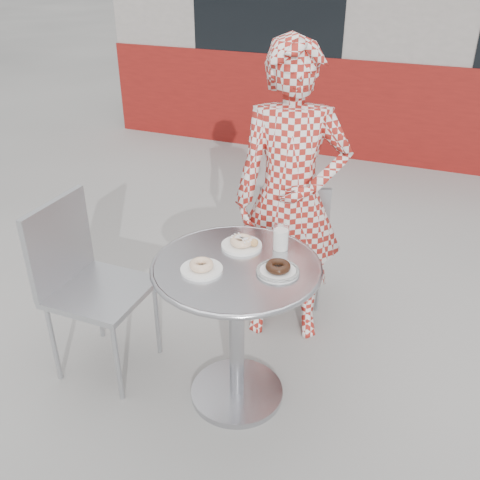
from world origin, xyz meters
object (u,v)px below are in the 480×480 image
at_px(seated_person, 291,200).
at_px(plate_far, 242,243).
at_px(bistro_table, 237,300).
at_px(chair_left, 103,321).
at_px(milk_cup, 281,238).
at_px(plate_checker, 278,269).
at_px(plate_near, 202,267).
at_px(chair_far, 290,262).

xyz_separation_m(seated_person, plate_far, (-0.08, -0.47, -0.03)).
bearing_deg(bistro_table, chair_left, -175.38).
height_order(chair_left, milk_cup, chair_left).
bearing_deg(bistro_table, plate_far, 103.27).
relative_size(bistro_table, plate_checker, 4.11).
bearing_deg(plate_far, plate_near, -107.46).
relative_size(chair_far, plate_near, 4.55).
bearing_deg(plate_near, milk_cup, 50.96).
distance_m(bistro_table, plate_checker, 0.27).
bearing_deg(chair_far, seated_person, 83.52).
relative_size(chair_far, milk_cup, 7.11).
bearing_deg(chair_left, plate_far, -73.16).
distance_m(seated_person, plate_near, 0.74).
bearing_deg(bistro_table, plate_near, -139.23).
height_order(chair_far, plate_far, chair_far).
distance_m(bistro_table, plate_far, 0.26).
xyz_separation_m(bistro_table, plate_far, (-0.04, 0.15, 0.20)).
height_order(chair_far, plate_checker, chair_far).
distance_m(chair_left, plate_checker, 1.03).
height_order(chair_far, chair_left, chair_left).
bearing_deg(plate_far, plate_checker, -33.49).
bearing_deg(milk_cup, chair_left, -162.80).
distance_m(plate_far, milk_cup, 0.18).
height_order(plate_far, plate_checker, plate_far).
bearing_deg(milk_cup, plate_checker, -74.17).
xyz_separation_m(chair_far, plate_checker, (0.22, -0.91, 0.52)).
relative_size(plate_far, plate_checker, 1.01).
height_order(bistro_table, chair_left, chair_left).
relative_size(plate_near, plate_checker, 0.97).
height_order(bistro_table, plate_near, plate_near).
xyz_separation_m(bistro_table, chair_left, (-0.71, -0.06, -0.29)).
xyz_separation_m(bistro_table, chair_far, (-0.03, 0.92, -0.32)).
height_order(bistro_table, milk_cup, milk_cup).
bearing_deg(seated_person, milk_cup, -95.36).
bearing_deg(chair_left, chair_far, -35.51).
xyz_separation_m(bistro_table, milk_cup, (0.13, 0.20, 0.24)).
bearing_deg(chair_left, plate_near, -94.71).
bearing_deg(bistro_table, plate_checker, 2.47).
height_order(chair_far, seated_person, seated_person).
distance_m(plate_far, plate_checker, 0.27).
distance_m(plate_near, plate_checker, 0.32).
xyz_separation_m(chair_left, plate_near, (0.60, -0.04, 0.49)).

